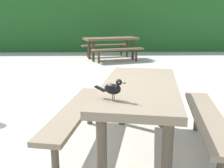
# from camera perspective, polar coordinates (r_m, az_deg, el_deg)

# --- Properties ---
(ground_plane) EXTENTS (60.00, 60.00, 0.00)m
(ground_plane) POSITION_cam_1_polar(r_m,az_deg,el_deg) (3.13, -0.72, -12.70)
(ground_plane) COLOR beige
(hedge_wall) EXTENTS (28.00, 1.89, 2.19)m
(hedge_wall) POSITION_cam_1_polar(r_m,az_deg,el_deg) (12.14, -1.36, 12.52)
(hedge_wall) COLOR #235B23
(hedge_wall) RESTS_ON ground
(picnic_table_foreground) EXTENTS (1.96, 1.99, 0.74)m
(picnic_table_foreground) POSITION_cam_1_polar(r_m,az_deg,el_deg) (2.81, 5.85, -3.66)
(picnic_table_foreground) COLOR #84725B
(picnic_table_foreground) RESTS_ON ground
(bird_grackle) EXTENTS (0.26, 0.17, 0.18)m
(bird_grackle) POSITION_cam_1_polar(r_m,az_deg,el_deg) (2.19, 0.34, -0.91)
(bird_grackle) COLOR black
(bird_grackle) RESTS_ON picnic_table_foreground
(picnic_table_mid_left) EXTENTS (2.14, 2.12, 0.74)m
(picnic_table_mid_left) POSITION_cam_1_polar(r_m,az_deg,el_deg) (9.25, -0.23, 8.71)
(picnic_table_mid_left) COLOR brown
(picnic_table_mid_left) RESTS_ON ground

